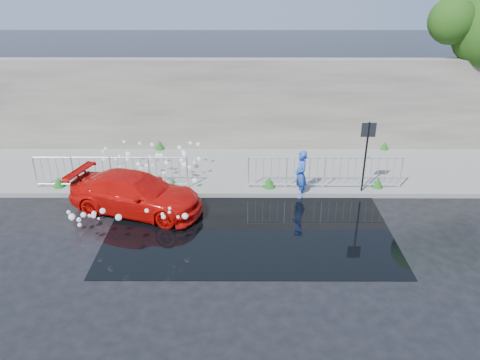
{
  "coord_description": "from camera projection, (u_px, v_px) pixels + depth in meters",
  "views": [
    {
      "loc": [
        0.27,
        -10.63,
        6.91
      ],
      "look_at": [
        0.23,
        2.11,
        1.0
      ],
      "focal_mm": 35.0,
      "sensor_mm": 36.0,
      "label": 1
    }
  ],
  "objects": [
    {
      "name": "railing_right",
      "position": [
        325.0,
        171.0,
        15.27
      ],
      "size": [
        5.05,
        0.05,
        1.1
      ],
      "color": "silver",
      "rests_on": "pavement"
    },
    {
      "name": "curb",
      "position": [
        233.0,
        194.0,
        15.24
      ],
      "size": [
        30.0,
        0.25,
        0.16
      ],
      "primitive_type": "cube",
      "color": "gray",
      "rests_on": "ground"
    },
    {
      "name": "pavement",
      "position": [
        234.0,
        170.0,
        17.05
      ],
      "size": [
        30.0,
        4.0,
        0.15
      ],
      "primitive_type": "cube",
      "color": "gray",
      "rests_on": "ground"
    },
    {
      "name": "puddle",
      "position": [
        249.0,
        227.0,
        13.45
      ],
      "size": [
        8.0,
        5.0,
        0.01
      ],
      "primitive_type": "cube",
      "color": "black",
      "rests_on": "ground"
    },
    {
      "name": "red_car",
      "position": [
        136.0,
        194.0,
        14.12
      ],
      "size": [
        4.4,
        2.78,
        1.19
      ],
      "primitive_type": "imported",
      "rotation": [
        0.0,
        0.0,
        1.28
      ],
      "color": "red",
      "rests_on": "ground"
    },
    {
      "name": "weeds",
      "position": [
        230.0,
        169.0,
        16.49
      ],
      "size": [
        12.17,
        3.93,
        0.36
      ],
      "color": "#1C5416",
      "rests_on": "pavement"
    },
    {
      "name": "railing_left",
      "position": [
        111.0,
        171.0,
        15.29
      ],
      "size": [
        5.05,
        0.05,
        1.1
      ],
      "color": "silver",
      "rests_on": "pavement"
    },
    {
      "name": "sign_post",
      "position": [
        367.0,
        146.0,
        14.62
      ],
      "size": [
        0.45,
        0.06,
        2.5
      ],
      "color": "black",
      "rests_on": "ground"
    },
    {
      "name": "ground",
      "position": [
        231.0,
        247.0,
        12.55
      ],
      "size": [
        90.0,
        90.0,
        0.0
      ],
      "primitive_type": "plane",
      "color": "black",
      "rests_on": "ground"
    },
    {
      "name": "water_spray",
      "position": [
        143.0,
        175.0,
        15.02
      ],
      "size": [
        3.55,
        5.47,
        1.1
      ],
      "color": "white",
      "rests_on": "ground"
    },
    {
      "name": "retaining_wall",
      "position": [
        234.0,
        104.0,
        18.28
      ],
      "size": [
        30.0,
        0.6,
        3.5
      ],
      "primitive_type": "cube",
      "color": "#575449",
      "rests_on": "pavement"
    },
    {
      "name": "person",
      "position": [
        301.0,
        174.0,
        14.93
      ],
      "size": [
        0.48,
        0.63,
        1.57
      ],
      "primitive_type": "imported",
      "rotation": [
        0.0,
        0.0,
        -1.39
      ],
      "color": "blue",
      "rests_on": "ground"
    }
  ]
}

